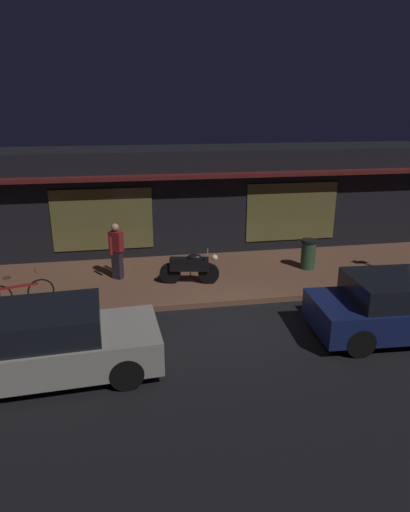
{
  "coord_description": "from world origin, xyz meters",
  "views": [
    {
      "loc": [
        -2.41,
        -9.45,
        5.01
      ],
      "look_at": [
        -0.3,
        2.4,
        0.95
      ],
      "focal_mm": 31.52,
      "sensor_mm": 36.0,
      "label": 1
    }
  ],
  "objects_px": {
    "parked_car_near": "(49,343)",
    "person_photographer": "(117,250)",
    "bicycle_parked": "(20,293)",
    "trash_bin": "(308,254)",
    "motorcycle": "(190,267)",
    "parked_car_far": "(401,307)"
  },
  "relations": [
    {
      "from": "bicycle_parked",
      "to": "parked_car_near",
      "type": "relative_size",
      "value": 0.38
    },
    {
      "from": "motorcycle",
      "to": "person_photographer",
      "type": "bearing_deg",
      "value": 159.86
    },
    {
      "from": "parked_car_near",
      "to": "person_photographer",
      "type": "bearing_deg",
      "value": 74.81
    },
    {
      "from": "trash_bin",
      "to": "parked_car_far",
      "type": "bearing_deg",
      "value": -83.17
    },
    {
      "from": "person_photographer",
      "to": "bicycle_parked",
      "type": "bearing_deg",
      "value": -147.45
    },
    {
      "from": "motorcycle",
      "to": "parked_car_near",
      "type": "height_order",
      "value": "parked_car_near"
    },
    {
      "from": "bicycle_parked",
      "to": "trash_bin",
      "type": "height_order",
      "value": "trash_bin"
    },
    {
      "from": "motorcycle",
      "to": "person_photographer",
      "type": "distance_m",
      "value": 2.21
    },
    {
      "from": "bicycle_parked",
      "to": "parked_car_near",
      "type": "xyz_separation_m",
      "value": [
        1.16,
        -3.08,
        0.2
      ]
    },
    {
      "from": "parked_car_near",
      "to": "bicycle_parked",
      "type": "bearing_deg",
      "value": 110.63
    },
    {
      "from": "trash_bin",
      "to": "parked_car_far",
      "type": "xyz_separation_m",
      "value": [
        0.5,
        -4.16,
        0.08
      ]
    },
    {
      "from": "bicycle_parked",
      "to": "motorcycle",
      "type": "bearing_deg",
      "value": 10.04
    },
    {
      "from": "parked_car_near",
      "to": "parked_car_far",
      "type": "relative_size",
      "value": 1.0
    },
    {
      "from": "trash_bin",
      "to": "parked_car_near",
      "type": "distance_m",
      "value": 8.38
    },
    {
      "from": "person_photographer",
      "to": "parked_car_far",
      "type": "xyz_separation_m",
      "value": [
        6.33,
        -4.32,
        -0.32
      ]
    },
    {
      "from": "person_photographer",
      "to": "parked_car_near",
      "type": "height_order",
      "value": "person_photographer"
    },
    {
      "from": "trash_bin",
      "to": "parked_car_near",
      "type": "bearing_deg",
      "value": -147.77
    },
    {
      "from": "bicycle_parked",
      "to": "parked_car_far",
      "type": "xyz_separation_m",
      "value": [
        8.74,
        -2.77,
        0.2
      ]
    },
    {
      "from": "motorcycle",
      "to": "trash_bin",
      "type": "bearing_deg",
      "value": 8.98
    },
    {
      "from": "motorcycle",
      "to": "bicycle_parked",
      "type": "distance_m",
      "value": 4.53
    },
    {
      "from": "bicycle_parked",
      "to": "person_photographer",
      "type": "distance_m",
      "value": 2.91
    },
    {
      "from": "motorcycle",
      "to": "trash_bin",
      "type": "xyz_separation_m",
      "value": [
        3.78,
        0.6,
        -0.03
      ]
    }
  ]
}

